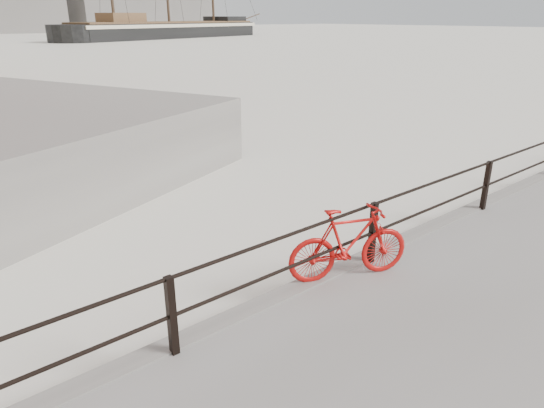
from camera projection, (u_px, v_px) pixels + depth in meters
ground at (472, 223)px, 10.02m from camera, size 400.00×400.00×0.00m
guardrail at (486, 186)px, 9.61m from camera, size 28.00×0.10×1.00m
bicycle at (349, 243)px, 7.03m from camera, size 1.81×0.99×1.12m
barque_black at (170, 38)px, 94.96m from camera, size 59.08×31.84×32.10m
industrial_east at (176, 6)px, 161.42m from camera, size 20.00×16.00×14.00m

